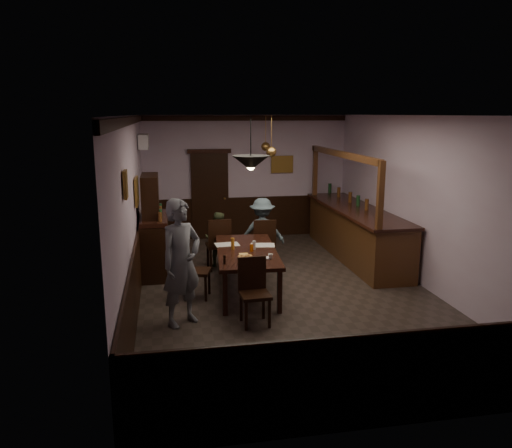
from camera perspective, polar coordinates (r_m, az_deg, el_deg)
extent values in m
cube|color=#2D2621|center=(8.84, 3.11, -7.57)|extent=(5.00, 8.00, 0.01)
cube|color=white|center=(8.30, 3.35, 12.30)|extent=(5.00, 8.00, 0.01)
cube|color=#C5A9C4|center=(12.32, -1.16, 5.39)|extent=(5.00, 0.01, 3.00)
cube|color=#C5A9C4|center=(4.77, 14.64, -6.60)|extent=(5.00, 0.01, 3.00)
cube|color=#C5A9C4|center=(8.23, -13.96, 1.44)|extent=(0.01, 8.00, 3.00)
cube|color=#C5A9C4|center=(9.35, 18.31, 2.47)|extent=(0.01, 8.00, 3.00)
cube|color=black|center=(8.55, -1.08, -3.15)|extent=(1.17, 2.27, 0.06)
cube|color=black|center=(7.67, -3.56, -7.98)|extent=(0.07, 0.07, 0.69)
cube|color=black|center=(7.75, 2.71, -7.76)|extent=(0.07, 0.07, 0.69)
cube|color=black|center=(9.61, -4.09, -3.73)|extent=(0.07, 0.07, 0.69)
cube|color=black|center=(9.67, 0.90, -3.60)|extent=(0.07, 0.07, 0.69)
cube|color=black|center=(9.89, -4.34, -2.44)|extent=(0.48, 0.48, 0.05)
cube|color=black|center=(9.62, -4.16, -1.07)|extent=(0.45, 0.07, 0.54)
cube|color=black|center=(10.16, -3.49, -3.49)|extent=(0.04, 0.04, 0.46)
cube|color=black|center=(10.10, -5.52, -3.62)|extent=(0.04, 0.04, 0.46)
cube|color=black|center=(9.82, -3.08, -4.06)|extent=(0.04, 0.04, 0.46)
cube|color=black|center=(9.76, -5.19, -4.20)|extent=(0.04, 0.04, 0.46)
cube|color=black|center=(9.96, 0.85, -2.38)|extent=(0.46, 0.46, 0.05)
cube|color=black|center=(9.70, 1.02, -1.07)|extent=(0.44, 0.06, 0.52)
cube|color=black|center=(10.22, 1.68, -3.42)|extent=(0.04, 0.04, 0.45)
cube|color=black|center=(10.17, -0.29, -3.50)|extent=(0.04, 0.04, 0.45)
cube|color=black|center=(9.88, 2.01, -3.98)|extent=(0.04, 0.04, 0.45)
cube|color=black|center=(9.83, -0.04, -4.06)|extent=(0.04, 0.04, 0.45)
cube|color=black|center=(7.31, -0.12, -8.12)|extent=(0.45, 0.45, 0.05)
cube|color=black|center=(7.39, -0.47, -5.64)|extent=(0.43, 0.06, 0.50)
cube|color=black|center=(7.20, -1.14, -10.46)|extent=(0.04, 0.04, 0.43)
cube|color=black|center=(7.28, 1.54, -10.21)|extent=(0.04, 0.04, 0.43)
cube|color=black|center=(7.51, -1.72, -9.47)|extent=(0.04, 0.04, 0.43)
cube|color=black|center=(7.59, 0.85, -9.24)|extent=(0.04, 0.04, 0.43)
cube|color=black|center=(8.41, -6.76, -5.42)|extent=(0.52, 0.52, 0.05)
cube|color=black|center=(8.37, -8.09, -3.61)|extent=(0.15, 0.42, 0.50)
cube|color=black|center=(8.29, -5.78, -7.37)|extent=(0.04, 0.04, 0.43)
cube|color=black|center=(8.61, -5.38, -6.61)|extent=(0.04, 0.04, 0.43)
cube|color=black|center=(8.36, -8.10, -7.28)|extent=(0.04, 0.04, 0.43)
cube|color=black|center=(8.67, -7.62, -6.52)|extent=(0.04, 0.04, 0.43)
imported|color=slate|center=(7.27, -8.53, -4.39)|extent=(0.81, 0.76, 1.86)
imported|color=#404B2D|center=(10.06, -4.39, -1.75)|extent=(0.65, 0.58, 1.11)
imported|color=slate|center=(10.09, 0.71, -0.89)|extent=(0.97, 0.67, 1.38)
cube|color=silver|center=(8.88, -3.32, -2.35)|extent=(0.44, 0.33, 0.01)
cube|color=silver|center=(8.82, 0.76, -2.44)|extent=(0.47, 0.37, 0.01)
cube|color=#FFC55D|center=(8.27, -1.40, -3.46)|extent=(0.16, 0.16, 0.00)
cylinder|color=white|center=(8.05, 1.21, -3.89)|extent=(0.15, 0.15, 0.01)
imported|color=white|center=(7.99, 1.67, -3.69)|extent=(0.09, 0.09, 0.07)
cylinder|color=white|center=(8.01, -1.34, -3.95)|extent=(0.22, 0.22, 0.01)
torus|color=#C68C47|center=(8.01, -1.68, -3.76)|extent=(0.13, 0.13, 0.04)
torus|color=#C68C47|center=(8.04, -0.88, -3.69)|extent=(0.13, 0.13, 0.04)
cylinder|color=orange|center=(8.43, -0.51, -2.75)|extent=(0.07, 0.07, 0.12)
cylinder|color=#BF721E|center=(8.55, -2.68, -2.27)|extent=(0.06, 0.06, 0.20)
cylinder|color=silver|center=(8.55, -0.22, -2.43)|extent=(0.06, 0.06, 0.15)
cylinder|color=black|center=(7.75, -3.61, -4.06)|extent=(0.04, 0.04, 0.14)
cube|color=black|center=(9.80, -11.44, -2.59)|extent=(0.52, 1.45, 1.03)
cube|color=black|center=(9.67, -11.59, 0.67)|extent=(0.50, 1.39, 0.08)
cube|color=black|center=(9.60, -11.99, 3.07)|extent=(0.31, 0.93, 0.83)
cube|color=#432812|center=(10.86, 11.31, -1.10)|extent=(0.85, 3.95, 1.04)
cube|color=black|center=(10.74, 11.34, 1.68)|extent=(0.94, 4.05, 0.06)
cube|color=#432812|center=(10.46, 9.78, 7.86)|extent=(0.10, 3.86, 0.12)
cube|color=#432812|center=(8.80, 13.83, 3.12)|extent=(0.10, 0.10, 1.22)
cube|color=#432812|center=(12.29, 6.67, 5.98)|extent=(0.10, 0.10, 1.22)
cube|color=black|center=(12.23, -5.28, 3.15)|extent=(0.90, 0.06, 2.10)
cube|color=white|center=(10.99, -12.73, 9.20)|extent=(0.20, 0.85, 0.30)
cube|color=olive|center=(6.55, -14.69, 4.39)|extent=(0.04, 0.28, 0.36)
cube|color=olive|center=(8.98, -13.48, 3.66)|extent=(0.04, 0.62, 0.48)
cube|color=olive|center=(12.43, 2.99, 6.83)|extent=(0.55, 0.04, 0.42)
cylinder|color=black|center=(7.44, -0.60, 9.64)|extent=(0.02, 0.02, 0.69)
cone|color=black|center=(7.47, -0.60, 6.99)|extent=(0.56, 0.56, 0.22)
sphere|color=#FFD88C|center=(7.47, -0.60, 6.61)|extent=(0.12, 0.12, 0.12)
cylinder|color=#BF8C3F|center=(9.81, 1.78, 10.30)|extent=(0.02, 0.02, 0.70)
cone|color=#BF8C3F|center=(9.83, 1.76, 8.26)|extent=(0.20, 0.20, 0.22)
sphere|color=#FFD88C|center=(9.84, 1.76, 7.97)|extent=(0.12, 0.12, 0.12)
cylinder|color=#BF8C3F|center=(11.36, 1.12, 10.60)|extent=(0.02, 0.02, 0.70)
cone|color=#BF8C3F|center=(11.38, 1.11, 8.84)|extent=(0.20, 0.20, 0.22)
sphere|color=#FFD88C|center=(11.38, 1.11, 8.59)|extent=(0.12, 0.12, 0.12)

